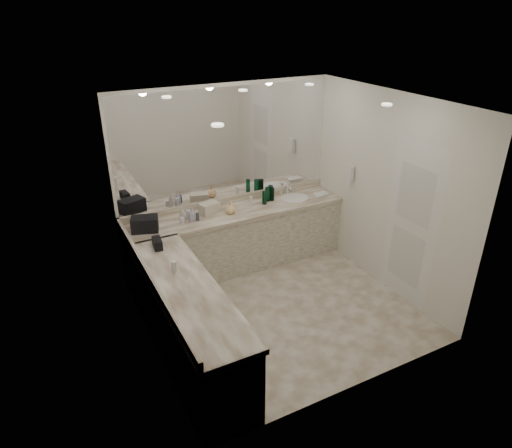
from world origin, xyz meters
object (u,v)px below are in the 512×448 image
sink (294,199)px  hand_towel (321,194)px  cream_cosmetic_case (210,208)px  wall_phone (350,174)px  soap_bottle_a (182,214)px  black_toiletry_bag (145,224)px  soap_bottle_c (231,207)px  soap_bottle_b (192,214)px

sink → hand_towel: 0.42m
sink → cream_cosmetic_case: size_ratio=1.65×
wall_phone → soap_bottle_a: bearing=166.8°
black_toiletry_bag → sink: bearing=1.0°
wall_phone → soap_bottle_c: bearing=165.0°
sink → soap_bottle_b: soap_bottle_b is taller
sink → wall_phone: bearing=-39.6°
black_toiletry_bag → hand_towel: bearing=-1.1°
sink → cream_cosmetic_case: cream_cosmetic_case is taller
black_toiletry_bag → soap_bottle_c: black_toiletry_bag is taller
cream_cosmetic_case → hand_towel: 1.74m
black_toiletry_bag → wall_phone: bearing=-9.1°
hand_towel → soap_bottle_c: soap_bottle_c is taller
sink → hand_towel: size_ratio=1.96×
soap_bottle_c → soap_bottle_a: bearing=171.6°
cream_cosmetic_case → soap_bottle_b: size_ratio=1.48×
soap_bottle_a → soap_bottle_c: size_ratio=1.09×
sink → black_toiletry_bag: size_ratio=1.32×
soap_bottle_b → soap_bottle_c: (0.55, -0.04, -0.00)m
black_toiletry_bag → soap_bottle_b: black_toiletry_bag is taller
sink → soap_bottle_b: size_ratio=2.44×
soap_bottle_a → hand_towel: bearing=-3.7°
sink → cream_cosmetic_case: bearing=176.3°
sink → black_toiletry_bag: (-2.26, -0.04, 0.10)m
hand_towel → soap_bottle_b: size_ratio=1.24×
sink → wall_phone: 0.91m
wall_phone → soap_bottle_a: wall_phone is taller
cream_cosmetic_case → soap_bottle_a: bearing=170.3°
black_toiletry_bag → soap_bottle_a: 0.54m
sink → soap_bottle_a: (-1.73, 0.05, 0.10)m
hand_towel → sink: bearing=167.3°
soap_bottle_a → black_toiletry_bag: bearing=-170.7°
sink → soap_bottle_a: bearing=178.5°
hand_towel → wall_phone: bearing=-64.8°
wall_phone → soap_bottle_c: (-1.67, 0.45, -0.36)m
soap_bottle_c → wall_phone: bearing=-15.0°
wall_phone → cream_cosmetic_case: (-1.93, 0.59, -0.37)m
hand_towel → soap_bottle_a: (-2.15, 0.14, 0.08)m
black_toiletry_bag → soap_bottle_b: bearing=2.3°
wall_phone → sink: bearing=140.4°
wall_phone → soap_bottle_b: size_ratio=1.33×
black_toiletry_bag → soap_bottle_c: size_ratio=1.87×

